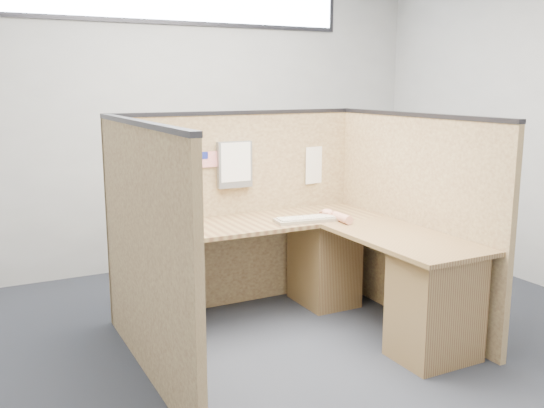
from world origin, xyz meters
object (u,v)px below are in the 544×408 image
keyboard (307,219)px  mouse (327,215)px  laptop (166,218)px  l_desk (304,276)px

keyboard → mouse: mouse is taller
laptop → keyboard: 1.03m
mouse → laptop: bearing=165.2°
l_desk → mouse: (0.36, 0.26, 0.36)m
l_desk → keyboard: 0.44m
l_desk → mouse: mouse is taller
l_desk → keyboard: (0.15, 0.21, 0.35)m
laptop → keyboard: (0.97, -0.36, -0.04)m
keyboard → l_desk: bearing=-118.4°
l_desk → mouse: bearing=36.5°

